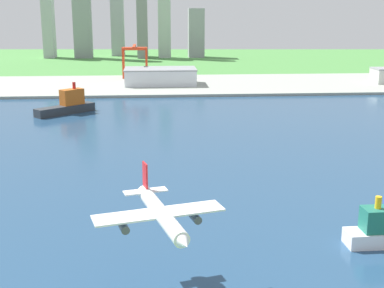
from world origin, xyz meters
TOP-DOWN VIEW (x-y plane):
  - ground_plane at (0.00, 300.00)m, footprint 2400.00×2400.00m
  - water_bay at (0.00, 240.00)m, footprint 840.00×360.00m
  - industrial_pier at (0.00, 490.00)m, footprint 840.00×140.00m
  - airplane_landing at (-31.07, 91.19)m, footprint 36.36×40.81m
  - container_barge at (-96.15, 353.00)m, footprint 41.35×38.13m
  - port_crane_red at (-51.99, 533.42)m, footprint 27.00×44.26m
  - warehouse_main at (-25.67, 484.48)m, footprint 70.07×40.95m
  - distant_skyline at (-83.15, 811.53)m, footprint 248.05×69.77m

SIDE VIEW (x-z plane):
  - ground_plane at x=0.00m, z-range 0.00..0.00m
  - water_bay at x=0.00m, z-range 0.00..0.15m
  - industrial_pier at x=0.00m, z-range 0.00..2.50m
  - container_barge at x=-96.15m, z-range -4.78..17.80m
  - warehouse_main at x=-25.67m, z-range 2.52..18.54m
  - airplane_landing at x=-31.07m, z-range 16.60..30.03m
  - port_crane_red at x=-51.99m, z-range 10.83..46.29m
  - distant_skyline at x=-83.15m, z-range -18.38..141.18m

